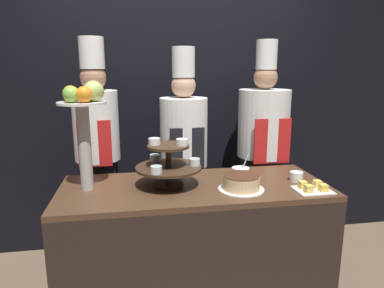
# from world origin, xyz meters

# --- Properties ---
(wall_back) EXTENTS (10.00, 0.06, 2.80)m
(wall_back) POSITION_xyz_m (0.00, 1.32, 1.40)
(wall_back) COLOR black
(wall_back) RESTS_ON ground_plane
(buffet_counter) EXTENTS (1.70, 0.69, 0.87)m
(buffet_counter) POSITION_xyz_m (0.00, 0.35, 0.44)
(buffet_counter) COLOR black
(buffet_counter) RESTS_ON ground_plane
(tiered_stand) EXTENTS (0.42, 0.42, 0.31)m
(tiered_stand) POSITION_xyz_m (-0.17, 0.36, 1.03)
(tiered_stand) COLOR #3D2819
(tiered_stand) RESTS_ON buffet_counter
(fruit_pedestal) EXTENTS (0.28, 0.28, 0.67)m
(fruit_pedestal) POSITION_xyz_m (-0.66, 0.38, 1.34)
(fruit_pedestal) COLOR #B2ADA8
(fruit_pedestal) RESTS_ON buffet_counter
(cake_round) EXTENTS (0.28, 0.28, 0.09)m
(cake_round) POSITION_xyz_m (0.27, 0.21, 0.92)
(cake_round) COLOR white
(cake_round) RESTS_ON buffet_counter
(cup_white) EXTENTS (0.09, 0.09, 0.06)m
(cup_white) POSITION_xyz_m (0.69, 0.32, 0.90)
(cup_white) COLOR white
(cup_white) RESTS_ON buffet_counter
(cake_square_tray) EXTENTS (0.22, 0.18, 0.05)m
(cake_square_tray) POSITION_xyz_m (0.70, 0.13, 0.89)
(cake_square_tray) COLOR white
(cake_square_tray) RESTS_ON buffet_counter
(serving_bowl_far) EXTENTS (0.12, 0.12, 0.15)m
(serving_bowl_far) POSITION_xyz_m (0.36, 0.52, 0.90)
(serving_bowl_far) COLOR white
(serving_bowl_far) RESTS_ON buffet_counter
(chef_left) EXTENTS (0.34, 0.34, 1.83)m
(chef_left) POSITION_xyz_m (-0.66, 0.93, 1.02)
(chef_left) COLOR #28282D
(chef_left) RESTS_ON ground_plane
(chef_center_left) EXTENTS (0.37, 0.37, 1.77)m
(chef_center_left) POSITION_xyz_m (0.02, 0.93, 0.96)
(chef_center_left) COLOR #28282D
(chef_center_left) RESTS_ON ground_plane
(chef_center_right) EXTENTS (0.42, 0.42, 1.83)m
(chef_center_right) POSITION_xyz_m (0.68, 0.93, 0.98)
(chef_center_right) COLOR #38332D
(chef_center_right) RESTS_ON ground_plane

